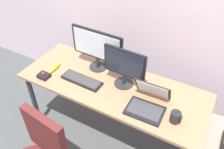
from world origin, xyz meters
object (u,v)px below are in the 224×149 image
Objects in this scene: monitor_main at (97,47)px; keyboard at (82,80)px; coffee_mug at (176,117)px; monitor_side at (124,66)px; laptop at (148,103)px; trackball_mouse at (44,76)px; banana at (54,68)px.

keyboard is at bearing -95.11° from monitor_main.
keyboard is 0.93m from coffee_mug.
monitor_side is 0.45m from keyboard.
monitor_main reaches higher than laptop.
trackball_mouse is 0.15m from banana.
banana is (-0.37, -0.24, -0.23)m from monitor_main.
keyboard is 1.23× the size of laptop.
trackball_mouse is 1.14× the size of coffee_mug.
monitor_main is 0.73m from laptop.
coffee_mug is at bearing -2.55° from keyboard.
monitor_main reaches higher than keyboard.
keyboard is at bearing -156.69° from monitor_side.
monitor_main is 0.36m from monitor_side.
laptop is 1.04m from trackball_mouse.
laptop reaches higher than trackball_mouse.
laptop is at bearing 171.54° from coffee_mug.
laptop is 1.76× the size of banana.
coffee_mug is (0.92, -0.04, 0.03)m from keyboard.
monitor_main is at bearing 161.67° from coffee_mug.
keyboard is (-0.37, -0.16, -0.20)m from monitor_side.
trackball_mouse is at bearing -93.02° from banana.
banana is (-0.71, -0.14, -0.19)m from monitor_side.
monitor_side is at bearing 23.31° from keyboard.
monitor_side is 0.80m from trackball_mouse.
monitor_side reaches higher than trackball_mouse.
monitor_side is at bearing 11.28° from banana.
monitor_main is at bearing 158.14° from laptop.
monitor_side is 3.68× the size of trackball_mouse.
keyboard is (-0.02, -0.26, -0.23)m from monitor_main.
banana is at bearing 178.86° from laptop.
monitor_side is at bearing 21.94° from trackball_mouse.
monitor_side is 4.20× the size of coffee_mug.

